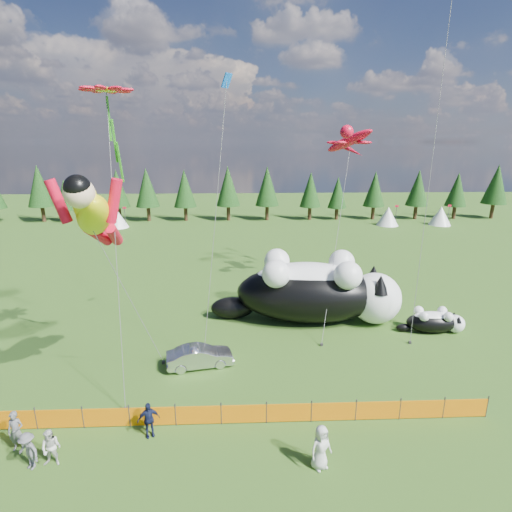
{
  "coord_description": "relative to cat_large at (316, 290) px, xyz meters",
  "views": [
    {
      "loc": [
        -0.06,
        -18.02,
        12.06
      ],
      "look_at": [
        0.82,
        4.0,
        5.75
      ],
      "focal_mm": 28.0,
      "sensor_mm": 36.0,
      "label": 1
    }
  ],
  "objects": [
    {
      "name": "ground",
      "position": [
        -5.12,
        -7.54,
        -2.26
      ],
      "size": [
        160.0,
        160.0,
        0.0
      ],
      "primitive_type": "plane",
      "color": "#153309",
      "rests_on": "ground"
    },
    {
      "name": "safety_fence",
      "position": [
        -5.12,
        -10.54,
        -1.75
      ],
      "size": [
        22.06,
        0.06,
        1.1
      ],
      "color": "#262626",
      "rests_on": "ground"
    },
    {
      "name": "tree_line",
      "position": [
        -5.12,
        37.46,
        1.74
      ],
      "size": [
        90.0,
        4.0,
        8.0
      ],
      "primitive_type": null,
      "color": "black",
      "rests_on": "ground"
    },
    {
      "name": "festival_tents",
      "position": [
        5.88,
        32.46,
        -0.86
      ],
      "size": [
        50.0,
        3.2,
        2.8
      ],
      "primitive_type": null,
      "color": "white",
      "rests_on": "ground"
    },
    {
      "name": "cat_large",
      "position": [
        0.0,
        0.0,
        0.0
      ],
      "size": [
        13.16,
        5.6,
        4.75
      ],
      "rotation": [
        0.0,
        0.0,
        -0.1
      ],
      "color": "black",
      "rests_on": "ground"
    },
    {
      "name": "cat_small",
      "position": [
        7.5,
        -2.09,
        -1.5
      ],
      "size": [
        4.41,
        1.77,
        1.59
      ],
      "rotation": [
        0.0,
        0.0,
        -0.07
      ],
      "color": "black",
      "rests_on": "ground"
    },
    {
      "name": "car",
      "position": [
        -7.5,
        -5.72,
        -1.65
      ],
      "size": [
        3.84,
        2.0,
        1.2
      ],
      "primitive_type": "imported",
      "rotation": [
        0.0,
        0.0,
        1.78
      ],
      "color": "silver",
      "rests_on": "ground"
    },
    {
      "name": "spectator_a",
      "position": [
        -14.29,
        -11.72,
        -1.39
      ],
      "size": [
        0.63,
        0.42,
        1.74
      ],
      "primitive_type": "imported",
      "rotation": [
        0.0,
        0.0,
        0.0
      ],
      "color": "#555559",
      "rests_on": "ground"
    },
    {
      "name": "spectator_b",
      "position": [
        -12.53,
        -12.6,
        -1.48
      ],
      "size": [
        0.76,
        0.46,
        1.55
      ],
      "primitive_type": "imported",
      "rotation": [
        0.0,
        0.0,
        -0.02
      ],
      "color": "beige",
      "rests_on": "ground"
    },
    {
      "name": "spectator_c",
      "position": [
        -9.14,
        -11.14,
        -1.46
      ],
      "size": [
        1.04,
        0.77,
        1.59
      ],
      "primitive_type": "imported",
      "rotation": [
        0.0,
        0.0,
        0.35
      ],
      "color": "#131936",
      "rests_on": "ground"
    },
    {
      "name": "spectator_d",
      "position": [
        -13.32,
        -12.74,
        -1.48
      ],
      "size": [
        1.13,
        0.92,
        1.56
      ],
      "primitive_type": "imported",
      "rotation": [
        0.0,
        0.0,
        -0.48
      ],
      "color": "#555559",
      "rests_on": "ground"
    },
    {
      "name": "spectator_e",
      "position": [
        -2.22,
        -13.13,
        -1.34
      ],
      "size": [
        1.05,
        0.91,
        1.82
      ],
      "primitive_type": "imported",
      "rotation": [
        0.0,
        0.0,
        0.45
      ],
      "color": "beige",
      "rests_on": "ground"
    },
    {
      "name": "superhero_kite",
      "position": [
        -11.69,
        -7.77,
        6.65
      ],
      "size": [
        5.91,
        6.15,
        11.35
      ],
      "color": "#D7D10B",
      "rests_on": "ground"
    },
    {
      "name": "gecko_kite",
      "position": [
        3.55,
        7.17,
        9.87
      ],
      "size": [
        7.1,
        14.56,
        16.61
      ],
      "color": "red",
      "rests_on": "ground"
    },
    {
      "name": "flower_kite",
      "position": [
        -11.32,
        -5.46,
        11.95
      ],
      "size": [
        2.87,
        5.51,
        14.81
      ],
      "color": "red",
      "rests_on": "ground"
    },
    {
      "name": "diamond_kite_a",
      "position": [
        -5.87,
        -3.25,
        12.17
      ],
      "size": [
        1.98,
        3.02,
        15.89
      ],
      "color": "blue",
      "rests_on": "ground"
    }
  ]
}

